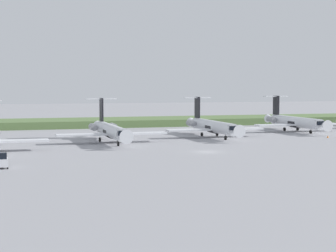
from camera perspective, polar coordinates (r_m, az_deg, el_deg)
name	(u,v)px	position (r m, az deg, el deg)	size (l,w,h in m)	color
ground_plane	(161,137)	(132.45, -0.71, -1.13)	(500.00, 500.00, 0.00)	#939399
grass_berm	(123,122)	(171.86, -4.43, 0.39)	(320.00, 20.00, 2.02)	#597542
regional_jet_third	(110,130)	(121.78, -5.66, -0.40)	(22.81, 31.00, 9.00)	silver
regional_jet_fourth	(212,126)	(134.31, 4.36, 0.02)	(22.81, 31.00, 9.00)	silver
regional_jet_fifth	(295,121)	(153.47, 12.29, 0.44)	(22.81, 31.00, 9.00)	silver
baggage_tug	(2,161)	(86.84, -15.95, -3.34)	(1.72, 3.20, 2.30)	silver
safety_cone_front_marker	(328,137)	(136.39, 15.37, -1.01)	(0.44, 0.44, 0.55)	orange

